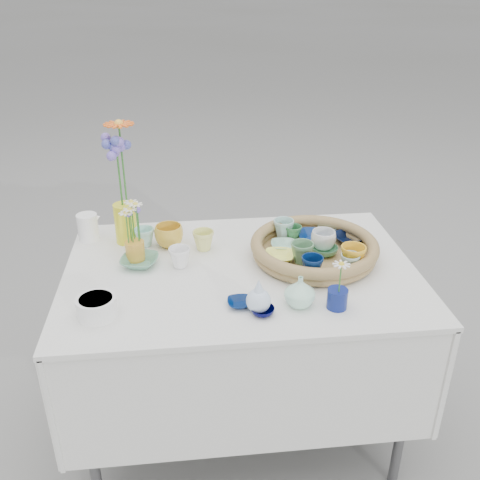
{
  "coord_description": "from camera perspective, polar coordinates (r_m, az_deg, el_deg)",
  "views": [
    {
      "loc": [
        -0.18,
        -1.66,
        1.73
      ],
      "look_at": [
        0.0,
        0.02,
        0.87
      ],
      "focal_mm": 40.0,
      "sensor_mm": 36.0,
      "label": 1
    }
  ],
  "objects": [
    {
      "name": "bud_vase_paleblue",
      "position": [
        1.67,
        1.99,
        -5.89
      ],
      "size": [
        0.1,
        0.1,
        0.12
      ],
      "primitive_type": null,
      "rotation": [
        0.0,
        0.0,
        -0.41
      ],
      "color": "silver",
      "rests_on": "display_table"
    },
    {
      "name": "loose_ceramic_3",
      "position": [
        1.94,
        -6.44,
        -1.84
      ],
      "size": [
        0.09,
        0.09,
        0.07
      ],
      "primitive_type": "imported",
      "rotation": [
        0.0,
        0.0,
        -0.21
      ],
      "color": "white",
      "rests_on": "display_table"
    },
    {
      "name": "tray_ceramic_1",
      "position": [
        2.11,
        11.55,
        0.18
      ],
      "size": [
        0.13,
        0.13,
        0.03
      ],
      "primitive_type": "imported",
      "rotation": [
        0.0,
        0.0,
        0.16
      ],
      "color": "black",
      "rests_on": "wicker_tray"
    },
    {
      "name": "bud_vase_cobalt",
      "position": [
        1.73,
        10.33,
        -6.17
      ],
      "size": [
        0.08,
        0.08,
        0.07
      ],
      "primitive_type": "cylinder",
      "rotation": [
        0.0,
        0.0,
        -0.21
      ],
      "color": "navy",
      "rests_on": "display_table"
    },
    {
      "name": "tray_ceramic_10",
      "position": [
        1.95,
        4.22,
        -1.77
      ],
      "size": [
        0.13,
        0.13,
        0.03
      ],
      "primitive_type": "imported",
      "rotation": [
        0.0,
        0.0,
        -0.19
      ],
      "color": "#FAFF66",
      "rests_on": "wicker_tray"
    },
    {
      "name": "tray_ceramic_8",
      "position": [
        2.18,
        9.28,
        1.16
      ],
      "size": [
        0.1,
        0.1,
        0.02
      ],
      "primitive_type": "imported",
      "rotation": [
        0.0,
        0.0,
        0.36
      ],
      "color": "#A2DBFC",
      "rests_on": "wicker_tray"
    },
    {
      "name": "gerbera",
      "position": [
        2.04,
        -12.37,
        7.78
      ],
      "size": [
        0.16,
        0.16,
        0.33
      ],
      "primitive_type": null,
      "rotation": [
        0.0,
        0.0,
        0.31
      ],
      "color": "orange",
      "rests_on": "tall_vase_yellow"
    },
    {
      "name": "bud_vase_seafoam",
      "position": [
        1.71,
        6.41,
        -5.46
      ],
      "size": [
        0.13,
        0.13,
        0.1
      ],
      "primitive_type": "imported",
      "rotation": [
        0.0,
        0.0,
        0.39
      ],
      "color": "#B3EDD0",
      "rests_on": "display_table"
    },
    {
      "name": "tray_ceramic_5",
      "position": [
        2.03,
        4.68,
        -0.6
      ],
      "size": [
        0.1,
        0.1,
        0.02
      ],
      "primitive_type": "imported",
      "rotation": [
        0.0,
        0.0,
        -0.08
      ],
      "color": "#94CAB2",
      "rests_on": "wicker_tray"
    },
    {
      "name": "fluted_bowl",
      "position": [
        1.72,
        -15.03,
        -6.93
      ],
      "size": [
        0.13,
        0.13,
        0.06
      ],
      "primitive_type": null,
      "rotation": [
        0.0,
        0.0,
        -0.09
      ],
      "color": "white",
      "rests_on": "display_table"
    },
    {
      "name": "tray_ceramic_7",
      "position": [
        2.03,
        8.88,
        -0.01
      ],
      "size": [
        0.1,
        0.1,
        0.07
      ],
      "primitive_type": "imported",
      "rotation": [
        0.0,
        0.0,
        -0.08
      ],
      "color": "white",
      "rests_on": "wicker_tray"
    },
    {
      "name": "tray_ceramic_6",
      "position": [
        2.1,
        4.67,
        1.19
      ],
      "size": [
        0.1,
        0.1,
        0.08
      ],
      "primitive_type": "imported",
      "rotation": [
        0.0,
        0.0,
        0.32
      ],
      "color": "#9FCBC5",
      "rests_on": "wicker_tray"
    },
    {
      "name": "daisy_cup",
      "position": [
        2.0,
        -11.12,
        -1.15
      ],
      "size": [
        0.09,
        0.09,
        0.08
      ],
      "primitive_type": "cylinder",
      "rotation": [
        0.0,
        0.0,
        0.24
      ],
      "color": "gold",
      "rests_on": "display_table"
    },
    {
      "name": "display_table",
      "position": [
        2.4,
        0.06,
        -19.06
      ],
      "size": [
        1.26,
        0.86,
        0.77
      ],
      "primitive_type": null,
      "color": "white",
      "rests_on": "ground"
    },
    {
      "name": "white_pitcher",
      "position": [
        2.19,
        -15.92,
        1.32
      ],
      "size": [
        0.14,
        0.12,
        0.11
      ],
      "primitive_type": null,
      "rotation": [
        0.0,
        0.0,
        -0.43
      ],
      "color": "white",
      "rests_on": "display_table"
    },
    {
      "name": "tall_vase_yellow",
      "position": [
        2.13,
        -12.11,
        1.76
      ],
      "size": [
        0.11,
        0.11,
        0.16
      ],
      "primitive_type": "cylinder",
      "rotation": [
        0.0,
        0.0,
        0.42
      ],
      "color": "yellow",
      "rests_on": "display_table"
    },
    {
      "name": "ground",
      "position": [
        2.4,
        0.06,
        -19.06
      ],
      "size": [
        80.0,
        80.0,
        0.0
      ],
      "primitive_type": "plane",
      "color": "gray"
    },
    {
      "name": "loose_ceramic_1",
      "position": [
        2.05,
        -3.91,
        -0.04
      ],
      "size": [
        0.1,
        0.1,
        0.08
      ],
      "primitive_type": "imported",
      "rotation": [
        0.0,
        0.0,
        0.27
      ],
      "color": "#DFE179",
      "rests_on": "display_table"
    },
    {
      "name": "loose_ceramic_6",
      "position": [
        1.68,
        2.42,
        -7.56
      ],
      "size": [
        0.1,
        0.1,
        0.02
      ],
      "primitive_type": "imported",
      "rotation": [
        0.0,
        0.0,
        -0.35
      ],
      "color": "#010232",
      "rests_on": "display_table"
    },
    {
      "name": "tray_ceramic_3",
      "position": [
        2.0,
        9.01,
        -1.12
      ],
      "size": [
        0.11,
        0.11,
        0.03
      ],
      "primitive_type": "imported",
      "rotation": [
        0.0,
        0.0,
        0.12
      ],
      "color": "#448058",
      "rests_on": "wicker_tray"
    },
    {
      "name": "tray_ceramic_0",
      "position": [
        2.1,
        7.92,
        0.32
      ],
      "size": [
        0.15,
        0.15,
        0.03
      ],
      "primitive_type": "imported",
      "rotation": [
        0.0,
        0.0,
        -0.32
      ],
      "color": "navy",
      "rests_on": "wicker_tray"
    },
    {
      "name": "loose_ceramic_2",
      "position": [
        1.98,
        -10.66,
        -2.24
      ],
      "size": [
        0.16,
        0.16,
        0.03
      ],
      "primitive_type": "imported",
      "rotation": [
        0.0,
        0.0,
        -0.23
      ],
      "color": "#5C987B",
      "rests_on": "display_table"
    },
    {
      "name": "wicker_tray",
      "position": [
        2.0,
        7.91,
        -0.92
      ],
      "size": [
        0.47,
        0.47,
        0.08
      ],
      "primitive_type": null,
      "color": "brown",
      "rests_on": "display_table"
    },
    {
      "name": "daisy_posy",
      "position": [
        1.97,
        -11.36,
        1.99
      ],
      "size": [
        0.11,
        0.11,
        0.15
      ],
      "primitive_type": null,
      "rotation": [
        0.0,
        0.0,
        0.39
      ],
      "color": "white",
      "rests_on": "daisy_cup"
    },
    {
      "name": "tray_ceramic_4",
      "position": [
        1.93,
        6.63,
        -1.36
      ],
      "size": [
        0.1,
        0.1,
        0.08
      ],
      "primitive_type": "imported",
      "rotation": [
        0.0,
        0.0,
        -0.18
      ],
      "color": "#54835B",
      "rests_on": "wicker_tray"
    },
    {
      "name": "tray_ceramic_11",
      "position": [
        1.9,
        11.64,
        -2.36
      ],
      "size": [
        0.09,
        0.09,
        0.06
      ],
      "primitive_type": "imported",
      "rotation": [
        0.0,
        0.0,
        -0.38
      ],
      "color": "#A1C3B9",
      "rests_on": "wicker_tray"
    },
    {
      "name": "hydrangea",
      "position": [
        2.05,
        -12.74,
        6.62
      ],
      "size": [
        0.11,
        0.11,
        0.32
      ],
      "primitive_type": null,
      "rotation": [
        0.0,
        0.0,
        0.18
      ],
      "color": "#4C53B0",
      "rests_on": "tall_vase_yellow"
    },
    {
      "name": "loose_ceramic_0",
      "position": [
        2.08,
        -7.59,
        0.44
      ],
      "size": [
        0.15,
        0.15,
        0.09
      ],
      "primitive_type": "imported",
      "rotation": [
        0.0,
        0.0,
        0.42
      ],
      "color": "gold",
      "rests_on": "display_table"
    },
    {
      "name": "loose_ceramic_5",
      "position": [
        2.1,
        -10.15,
        0.3
      ],
      "size": [
        0.09,
        0.09,
        0.07
      ],
      "primitive_type": "imported",
      "rotation": [
        0.0,
        0.0,
        -0.16
      ],
      "color": "#9FDBCF",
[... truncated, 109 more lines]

